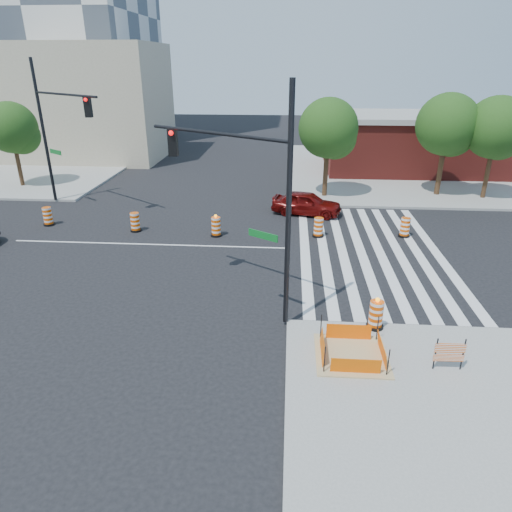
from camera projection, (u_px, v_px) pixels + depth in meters
name	position (u px, v px, depth m)	size (l,w,h in m)	color
ground	(149.00, 244.00, 22.95)	(120.00, 120.00, 0.00)	black
sidewalk_ne	(422.00, 170.00, 38.19)	(22.00, 22.00, 0.15)	gray
sidewalk_nw	(10.00, 163.00, 40.64)	(22.00, 22.00, 0.15)	gray
crosswalk_east	(370.00, 250.00, 22.20)	(6.75, 13.50, 0.01)	silver
lane_centerline	(149.00, 244.00, 22.95)	(14.00, 0.12, 0.01)	silver
excavation_pit	(351.00, 354.00, 14.00)	(2.20, 2.20, 0.90)	tan
brick_storefront	(426.00, 143.00, 37.30)	(16.50, 8.50, 4.60)	maroon
beige_midrise	(86.00, 102.00, 41.96)	(14.00, 10.00, 10.00)	tan
red_coupe	(307.00, 203.00, 27.16)	(1.65, 4.10, 1.40)	#570807
signal_pole_se	(247.00, 181.00, 14.96)	(5.12, 3.36, 7.93)	black
signal_pole_nw	(56.00, 121.00, 26.77)	(5.36, 3.89, 8.57)	black
pit_drum	(376.00, 315.00, 15.34)	(0.58, 0.58, 1.15)	black
barricade	(449.00, 353.00, 13.21)	(0.89, 0.07, 1.04)	#E24D04
tree_north_b	(13.00, 131.00, 31.80)	(3.53, 3.53, 5.99)	#382314
tree_north_c	(329.00, 132.00, 29.15)	(3.80, 3.80, 6.46)	#382314
tree_north_d	(447.00, 128.00, 29.39)	(3.96, 3.96, 6.73)	#382314
tree_north_e	(496.00, 131.00, 28.66)	(3.88, 3.88, 6.60)	#382314
median_drum_1	(48.00, 217.00, 25.47)	(0.60, 0.60, 1.02)	black
median_drum_2	(135.00, 223.00, 24.56)	(0.60, 0.60, 1.02)	black
median_drum_3	(216.00, 227.00, 23.88)	(0.60, 0.60, 1.18)	black
median_drum_4	(318.00, 228.00, 23.79)	(0.60, 0.60, 1.02)	black
median_drum_5	(405.00, 228.00, 23.78)	(0.60, 0.60, 1.02)	black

